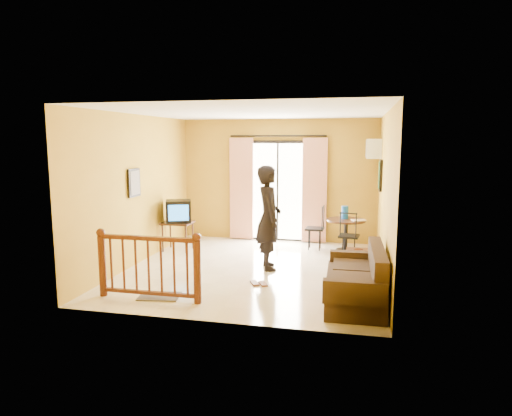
% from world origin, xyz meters
% --- Properties ---
extents(ground, '(5.00, 5.00, 0.00)m').
position_xyz_m(ground, '(0.00, 0.00, 0.00)').
color(ground, beige).
rests_on(ground, ground).
extents(room_shell, '(5.00, 5.00, 5.00)m').
position_xyz_m(room_shell, '(0.00, 0.00, 1.70)').
color(room_shell, white).
rests_on(room_shell, ground).
extents(balcony_door, '(2.25, 0.14, 2.46)m').
position_xyz_m(balcony_door, '(0.00, 2.43, 1.19)').
color(balcony_door, black).
rests_on(balcony_door, ground).
extents(tv_table, '(0.61, 0.51, 0.61)m').
position_xyz_m(tv_table, '(-1.90, 1.04, 0.54)').
color(tv_table, black).
rests_on(tv_table, ground).
extents(television, '(0.65, 0.62, 0.46)m').
position_xyz_m(television, '(-1.87, 1.04, 0.84)').
color(television, black).
rests_on(television, tv_table).
extents(picture_left, '(0.05, 0.42, 0.52)m').
position_xyz_m(picture_left, '(-2.22, -0.20, 1.55)').
color(picture_left, black).
rests_on(picture_left, room_shell).
extents(dining_table, '(0.81, 0.81, 0.68)m').
position_xyz_m(dining_table, '(1.58, 1.75, 0.53)').
color(dining_table, black).
rests_on(dining_table, ground).
extents(water_jug, '(0.15, 0.15, 0.27)m').
position_xyz_m(water_jug, '(1.55, 1.81, 0.82)').
color(water_jug, '#124BB1').
rests_on(water_jug, dining_table).
extents(serving_tray, '(0.33, 0.28, 0.02)m').
position_xyz_m(serving_tray, '(1.84, 1.65, 0.69)').
color(serving_tray, beige).
rests_on(serving_tray, dining_table).
extents(dining_chairs, '(1.16, 1.04, 0.95)m').
position_xyz_m(dining_chairs, '(1.30, 1.45, 0.00)').
color(dining_chairs, black).
rests_on(dining_chairs, ground).
extents(air_conditioner, '(0.31, 0.60, 0.40)m').
position_xyz_m(air_conditioner, '(2.09, 1.95, 2.15)').
color(air_conditioner, white).
rests_on(air_conditioner, room_shell).
extents(botanical_print, '(0.05, 0.50, 0.60)m').
position_xyz_m(botanical_print, '(2.22, 1.30, 1.65)').
color(botanical_print, black).
rests_on(botanical_print, room_shell).
extents(coffee_table, '(0.44, 0.80, 0.36)m').
position_xyz_m(coffee_table, '(1.85, 0.21, 0.24)').
color(coffee_table, black).
rests_on(coffee_table, ground).
extents(bowl, '(0.18, 0.18, 0.06)m').
position_xyz_m(bowl, '(1.85, 0.20, 0.38)').
color(bowl, brown).
rests_on(bowl, coffee_table).
extents(sofa, '(0.85, 1.75, 0.83)m').
position_xyz_m(sofa, '(1.85, -1.40, 0.31)').
color(sofa, '#322213').
rests_on(sofa, ground).
extents(standing_person, '(0.66, 0.80, 1.88)m').
position_xyz_m(standing_person, '(0.25, 0.10, 0.94)').
color(standing_person, black).
rests_on(standing_person, ground).
extents(stair_balustrade, '(1.63, 0.13, 1.04)m').
position_xyz_m(stair_balustrade, '(-1.15, -1.90, 0.56)').
color(stair_balustrade, '#471E0F').
rests_on(stair_balustrade, ground).
extents(doormat, '(0.66, 0.49, 0.02)m').
position_xyz_m(doormat, '(-1.05, -1.77, 0.01)').
color(doormat, '#514A41').
rests_on(doormat, ground).
extents(sandals, '(0.35, 0.27, 0.03)m').
position_xyz_m(sandals, '(0.27, -0.86, 0.01)').
color(sandals, brown).
rests_on(sandals, ground).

